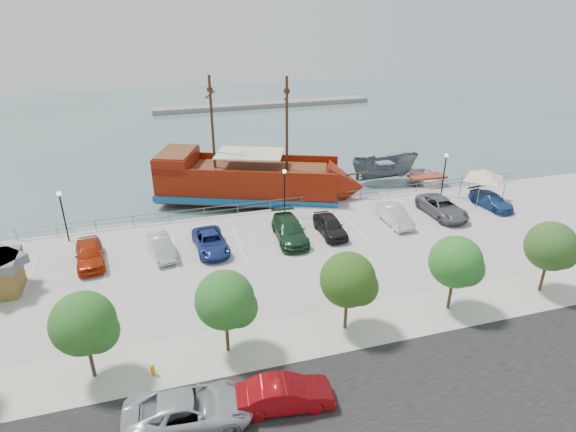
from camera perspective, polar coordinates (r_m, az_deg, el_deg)
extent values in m
plane|color=#406161|center=(38.12, 2.30, -5.13)|extent=(160.00, 160.00, 0.00)
cube|color=black|center=(25.96, 14.33, -20.24)|extent=(100.00, 8.00, 0.04)
cube|color=#B2AF97|center=(29.87, 8.56, -12.66)|extent=(100.00, 4.00, 0.05)
cylinder|color=slate|center=(43.93, -0.88, 1.98)|extent=(50.00, 0.06, 0.06)
cylinder|color=slate|center=(44.09, -0.88, 1.50)|extent=(50.00, 0.06, 0.06)
cube|color=gray|center=(90.60, -2.84, 13.04)|extent=(40.00, 3.00, 0.80)
cube|color=maroon|center=(47.63, -4.70, 3.92)|extent=(18.14, 11.48, 2.82)
cube|color=#11548E|center=(47.97, -4.66, 2.89)|extent=(18.56, 11.90, 0.65)
cone|color=maroon|center=(46.96, 6.88, 3.50)|extent=(5.16, 6.13, 5.21)
cube|color=maroon|center=(48.61, -13.06, 6.50)|extent=(5.04, 6.25, 1.52)
cube|color=brown|center=(48.36, -13.15, 7.41)|extent=(4.67, 5.76, 0.13)
cube|color=brown|center=(47.03, -4.10, 5.56)|extent=(14.87, 9.67, 0.16)
cube|color=maroon|center=(49.45, -4.26, 6.94)|extent=(16.20, 6.64, 0.76)
cube|color=maroon|center=(44.60, -5.34, 4.86)|extent=(16.20, 6.64, 0.76)
cylinder|color=#382111|center=(45.34, -0.14, 10.69)|extent=(0.34, 0.34, 8.90)
cylinder|color=#382111|center=(46.54, -8.97, 10.77)|extent=(0.34, 0.34, 8.90)
cylinder|color=#382111|center=(44.75, -0.14, 14.06)|extent=(1.35, 3.08, 0.15)
cylinder|color=#382111|center=(45.96, -9.20, 14.04)|extent=(1.35, 3.08, 0.15)
cube|color=beige|center=(46.59, -4.56, 7.40)|extent=(7.37, 6.16, 0.13)
cylinder|color=#382111|center=(46.54, 7.90, 4.96)|extent=(2.57, 1.16, 0.64)
imported|color=#505762|center=(54.10, 11.35, 5.42)|extent=(7.72, 3.63, 2.88)
imported|color=silver|center=(54.28, 16.13, 4.09)|extent=(4.91, 6.63, 1.32)
cube|color=gray|center=(44.79, -19.90, -1.63)|extent=(6.61, 2.56, 0.37)
cube|color=slate|center=(48.91, 9.31, 1.89)|extent=(7.22, 2.46, 0.41)
cube|color=gray|center=(51.29, 14.64, 2.51)|extent=(7.50, 2.99, 0.42)
cylinder|color=slate|center=(49.39, 19.80, 3.36)|extent=(0.07, 0.07, 2.30)
cylinder|color=slate|center=(50.97, 22.31, 3.61)|extent=(0.07, 0.07, 2.30)
cylinder|color=slate|center=(47.39, 21.60, 2.17)|extent=(0.07, 0.07, 2.30)
cylinder|color=slate|center=(49.03, 24.16, 2.46)|extent=(0.07, 0.07, 2.30)
pyramid|color=white|center=(48.51, 22.35, 5.14)|extent=(4.43, 4.43, 0.94)
imported|color=#A1A4AA|center=(24.08, -11.66, -21.61)|extent=(6.05, 3.07, 1.64)
imported|color=maroon|center=(24.39, -0.35, -20.36)|extent=(4.84, 2.18, 1.54)
cylinder|color=#D99707|center=(27.12, -15.71, -17.30)|extent=(0.22, 0.22, 0.56)
sphere|color=#D99707|center=(26.93, -15.79, -16.83)|extent=(0.24, 0.24, 0.24)
cylinder|color=black|center=(41.63, -24.98, -0.27)|extent=(0.12, 0.12, 4.00)
sphere|color=#FFF2CC|center=(40.86, -25.51, 2.39)|extent=(0.36, 0.36, 0.36)
cylinder|color=black|center=(42.37, -0.42, 2.63)|extent=(0.12, 0.12, 4.00)
sphere|color=#FFF2CC|center=(41.62, -0.43, 5.30)|extent=(0.36, 0.36, 0.36)
cylinder|color=black|center=(48.94, 17.96, 4.51)|extent=(0.12, 0.12, 4.00)
sphere|color=#FFF2CC|center=(48.29, 18.29, 6.84)|extent=(0.36, 0.36, 0.36)
cylinder|color=#473321|center=(27.51, -22.29, -15.49)|extent=(0.20, 0.20, 2.20)
sphere|color=#23521C|center=(26.15, -23.11, -11.61)|extent=(3.20, 3.20, 3.20)
sphere|color=#23521C|center=(26.04, -21.69, -12.58)|extent=(2.20, 2.20, 2.20)
cylinder|color=#473321|center=(27.31, -7.23, -13.79)|extent=(0.20, 0.20, 2.20)
sphere|color=#22551D|center=(25.94, -7.50, -9.83)|extent=(3.20, 3.20, 3.20)
sphere|color=#22551D|center=(26.00, -6.02, -10.73)|extent=(2.20, 2.20, 2.20)
cylinder|color=#473321|center=(28.87, 6.86, -11.35)|extent=(0.20, 0.20, 2.20)
sphere|color=#274714|center=(27.57, 7.10, -7.49)|extent=(3.20, 3.20, 3.20)
sphere|color=#274714|center=(27.78, 8.45, -8.30)|extent=(2.20, 2.20, 2.20)
cylinder|color=#473321|center=(31.92, 18.66, -8.73)|extent=(0.20, 0.20, 2.20)
sphere|color=#246020|center=(30.75, 19.25, -5.15)|extent=(3.20, 3.20, 3.20)
sphere|color=#246020|center=(31.07, 20.36, -5.87)|extent=(2.20, 2.20, 2.20)
cylinder|color=#473321|center=(36.08, 27.96, -6.39)|extent=(0.20, 0.20, 2.20)
sphere|color=#29491B|center=(35.06, 28.70, -3.16)|extent=(3.20, 3.20, 3.20)
sphere|color=#29491B|center=(35.46, 29.59, -3.79)|extent=(2.20, 2.20, 2.20)
imported|color=#A9290A|center=(38.03, -22.48, -4.16)|extent=(2.46, 4.96, 1.63)
imported|color=#B8BABE|center=(37.55, -14.79, -3.55)|extent=(2.21, 4.47, 1.41)
imported|color=navy|center=(37.50, -9.15, -3.06)|extent=(2.59, 5.08, 1.38)
imported|color=#1A3921|center=(38.55, 0.19, -1.69)|extent=(2.61, 5.71, 1.62)
imported|color=black|center=(39.55, 5.02, -1.12)|extent=(1.84, 4.55, 1.55)
imported|color=silver|center=(42.26, 12.52, 0.09)|extent=(1.63, 4.56, 1.50)
imported|color=#5D5E63|center=(44.89, 17.81, 0.99)|extent=(2.71, 5.62, 1.54)
imported|color=navy|center=(48.26, 22.94, 1.72)|extent=(2.45, 4.79, 1.33)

